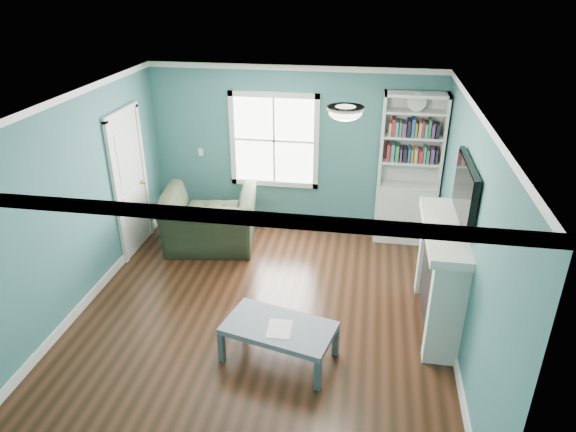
# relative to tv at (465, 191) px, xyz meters

# --- Properties ---
(floor) EXTENTS (5.00, 5.00, 0.00)m
(floor) POSITION_rel_tv_xyz_m (-2.20, -0.20, -1.72)
(floor) COLOR black
(floor) RESTS_ON ground
(room_walls) EXTENTS (5.00, 5.00, 5.00)m
(room_walls) POSITION_rel_tv_xyz_m (-2.20, -0.20, -0.14)
(room_walls) COLOR #396C6B
(room_walls) RESTS_ON ground
(trim) EXTENTS (4.50, 5.00, 2.60)m
(trim) POSITION_rel_tv_xyz_m (-2.20, -0.20, -0.49)
(trim) COLOR white
(trim) RESTS_ON ground
(window) EXTENTS (1.40, 0.06, 1.50)m
(window) POSITION_rel_tv_xyz_m (-2.50, 2.29, -0.27)
(window) COLOR white
(window) RESTS_ON room_walls
(bookshelf) EXTENTS (0.90, 0.35, 2.31)m
(bookshelf) POSITION_rel_tv_xyz_m (-0.43, 2.10, -0.80)
(bookshelf) COLOR silver
(bookshelf) RESTS_ON ground
(fireplace) EXTENTS (0.44, 1.58, 1.30)m
(fireplace) POSITION_rel_tv_xyz_m (-0.12, 0.00, -1.09)
(fireplace) COLOR black
(fireplace) RESTS_ON ground
(tv) EXTENTS (0.06, 1.10, 0.65)m
(tv) POSITION_rel_tv_xyz_m (0.00, 0.00, 0.00)
(tv) COLOR black
(tv) RESTS_ON fireplace
(door) EXTENTS (0.12, 0.98, 2.17)m
(door) POSITION_rel_tv_xyz_m (-4.42, 1.20, -0.65)
(door) COLOR silver
(door) RESTS_ON ground
(ceiling_fixture) EXTENTS (0.38, 0.38, 0.15)m
(ceiling_fixture) POSITION_rel_tv_xyz_m (-1.30, -0.10, 0.82)
(ceiling_fixture) COLOR white
(ceiling_fixture) RESTS_ON room_walls
(light_switch) EXTENTS (0.08, 0.01, 0.12)m
(light_switch) POSITION_rel_tv_xyz_m (-3.70, 2.28, -0.52)
(light_switch) COLOR white
(light_switch) RESTS_ON room_walls
(recliner) EXTENTS (1.47, 1.07, 1.18)m
(recliner) POSITION_rel_tv_xyz_m (-3.33, 1.40, -1.13)
(recliner) COLOR black
(recliner) RESTS_ON ground
(coffee_table) EXTENTS (1.28, 0.89, 0.42)m
(coffee_table) POSITION_rel_tv_xyz_m (-1.85, -0.91, -1.36)
(coffee_table) COLOR #474F55
(coffee_table) RESTS_ON ground
(paper_sheet) EXTENTS (0.26, 0.33, 0.00)m
(paper_sheet) POSITION_rel_tv_xyz_m (-1.84, -0.96, -1.30)
(paper_sheet) COLOR white
(paper_sheet) RESTS_ON coffee_table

